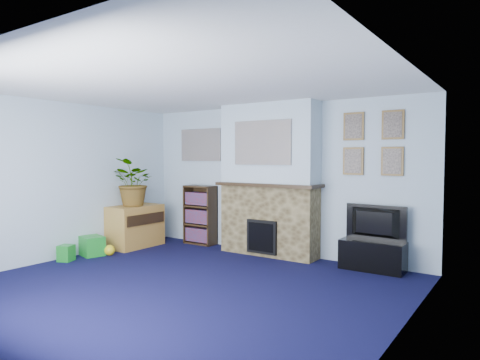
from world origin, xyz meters
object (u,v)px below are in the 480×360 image
Objects in this scene: tv_stand at (373,254)px; television at (373,223)px; bookshelf at (200,216)px; sideboard at (135,227)px.

television is (0.00, 0.02, 0.43)m from tv_stand.
television is at bearing -1.04° from bookshelf.
television is 3.99m from sideboard.
sideboard is (-3.90, -0.77, -0.30)m from television.
tv_stand is at bearing 94.06° from television.
tv_stand is at bearing -1.41° from bookshelf.
bookshelf reaches higher than sideboard.
sideboard is at bearing 15.23° from television.
tv_stand is 1.01× the size of television.
television is 0.92× the size of sideboard.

